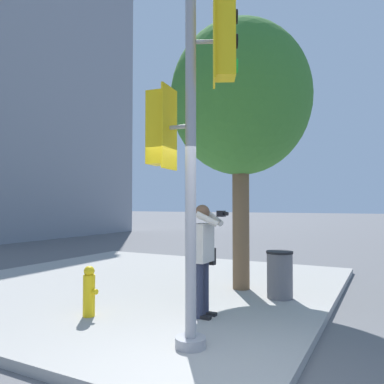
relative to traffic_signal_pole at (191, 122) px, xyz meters
name	(u,v)px	position (x,y,z in m)	size (l,w,h in m)	color
sidewalk_corner	(139,285)	(2.75, 2.75, -2.74)	(8.00, 8.00, 0.13)	#9E9B96
traffic_signal_pole	(191,122)	(0.00, 0.00, 0.00)	(0.60, 1.12, 4.39)	#939399
person_photographer	(204,249)	(1.13, 0.39, -1.67)	(0.58, 0.54, 1.68)	black
street_tree	(240,100)	(3.13, 0.53, 1.13)	(2.83, 2.83, 5.40)	brown
fire_hydrant	(89,291)	(0.33, 1.92, -2.30)	(0.18, 0.24, 0.75)	yellow
trash_bin	(280,275)	(2.75, -0.35, -2.26)	(0.48, 0.48, 0.84)	#5B5B60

